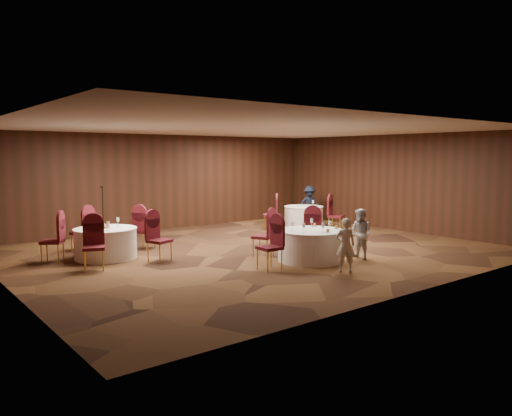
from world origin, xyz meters
TOP-DOWN VIEW (x-y plane):
  - ground at (0.00, 0.00)m, footprint 12.00×12.00m
  - room_shell at (0.00, 0.00)m, footprint 12.00×12.00m
  - table_main at (0.26, -1.84)m, footprint 1.58×1.58m
  - table_left at (-3.46, 1.46)m, footprint 1.50×1.50m
  - table_right at (4.00, 2.34)m, footprint 1.35×1.35m
  - chairs_main at (-0.08, -1.21)m, footprint 2.90×1.85m
  - chairs_left at (-3.43, 1.45)m, footprint 3.14×3.06m
  - chairs_right at (3.52, 1.88)m, footprint 2.24×2.32m
  - tabletop_main at (0.40, -1.93)m, footprint 1.14×1.03m
  - tabletop_left at (-3.47, 1.46)m, footprint 0.78×0.79m
  - tabletop_right at (4.21, 2.10)m, footprint 0.08×0.08m
  - mic_stand at (-2.72, 3.53)m, footprint 0.24×0.24m
  - woman_a at (0.03, -3.12)m, footprint 0.51×0.47m
  - woman_b at (1.36, -2.42)m, footprint 0.50×0.62m
  - man_c at (5.05, 3.13)m, footprint 1.02×0.88m

SIDE VIEW (x-z plane):
  - ground at x=0.00m, z-range 0.00..0.00m
  - table_left at x=-3.46m, z-range 0.01..0.75m
  - table_main at x=0.26m, z-range 0.01..0.75m
  - table_right at x=4.00m, z-range 0.01..0.75m
  - mic_stand at x=-2.72m, z-range -0.34..1.30m
  - chairs_main at x=-0.08m, z-range 0.00..1.00m
  - chairs_left at x=-3.43m, z-range 0.00..1.00m
  - chairs_right at x=3.52m, z-range 0.00..1.00m
  - woman_a at x=0.03m, z-range 0.00..1.17m
  - woman_b at x=1.36m, z-range 0.00..1.22m
  - man_c at x=5.05m, z-range 0.00..1.37m
  - tabletop_left at x=-3.47m, z-range 0.71..0.93m
  - tabletop_main at x=0.40m, z-range 0.74..0.95m
  - tabletop_right at x=4.21m, z-range 0.79..1.01m
  - room_shell at x=0.00m, z-range -4.04..7.96m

